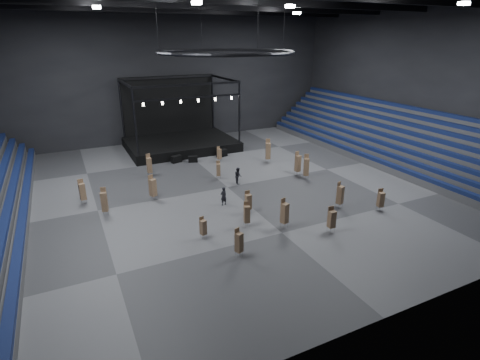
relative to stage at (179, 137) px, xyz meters
name	(u,v)px	position (x,y,z in m)	size (l,w,h in m)	color
floor	(227,187)	(0.00, -16.24, -1.45)	(50.00, 50.00, 0.00)	#4E4E51
wall_back	(166,77)	(0.00, 4.76, 7.55)	(50.00, 0.20, 18.00)	black
wall_front	(412,161)	(0.00, -37.24, 7.55)	(50.00, 0.20, 18.00)	black
wall_right	(417,84)	(25.00, -16.24, 7.55)	(0.20, 42.00, 18.00)	black
bleachers_right	(395,144)	(22.94, -16.24, 0.28)	(7.20, 40.00, 6.40)	#454547
stage	(179,137)	(0.00, 0.00, 0.00)	(14.00, 10.00, 9.20)	black
truss_ring	(226,52)	(0.00, -16.24, 11.55)	(12.30, 12.30, 5.15)	black
roof_girders	(225,0)	(0.00, -16.24, 15.75)	(49.00, 30.35, 0.70)	black
floodlights	(246,5)	(0.00, -20.24, 15.15)	(28.60, 16.60, 0.25)	white
flight_case_left	(176,159)	(-2.32, -6.24, -1.03)	(1.26, 0.63, 0.84)	black
flight_case_mid	(193,159)	(-0.46, -6.97, -1.08)	(1.11, 0.56, 0.74)	black
flight_case_right	(222,153)	(3.59, -6.43, -1.00)	(1.35, 0.67, 0.90)	black
chair_stack_0	(306,167)	(8.53, -17.71, -0.05)	(0.64, 0.64, 2.75)	silver
chair_stack_1	(247,214)	(-2.00, -24.56, -0.32)	(0.56, 0.56, 2.14)	silver
chair_stack_2	(239,242)	(-4.45, -28.23, -0.32)	(0.59, 0.59, 2.15)	silver
chair_stack_3	(285,213)	(0.63, -25.98, -0.16)	(0.63, 0.63, 2.48)	silver
chair_stack_4	(248,201)	(-0.79, -22.44, -0.35)	(0.48, 0.48, 2.05)	silver
chair_stack_5	(219,154)	(2.48, -8.23, -0.44)	(0.51, 0.51, 1.89)	silver
chair_stack_6	(104,201)	(-11.95, -17.49, -0.16)	(0.59, 0.59, 2.52)	silver
chair_stack_7	(381,199)	(9.84, -27.00, -0.36)	(0.57, 0.57, 2.03)	silver
chair_stack_8	(153,187)	(-7.50, -16.12, -0.15)	(0.71, 0.71, 2.46)	silver
chair_stack_9	(203,227)	(-5.80, -24.81, -0.50)	(0.51, 0.51, 1.77)	silver
chair_stack_10	(332,219)	(3.51, -28.22, -0.31)	(0.53, 0.53, 2.13)	silver
chair_stack_11	(340,194)	(7.02, -24.98, -0.18)	(0.64, 0.64, 2.44)	silver
chair_stack_12	(298,163)	(8.41, -16.29, -0.08)	(0.57, 0.57, 2.66)	silver
chair_stack_13	(149,165)	(-6.31, -9.55, -0.16)	(0.51, 0.51, 2.49)	silver
chair_stack_14	(268,151)	(7.68, -11.04, 0.04)	(0.70, 0.70, 2.91)	silver
chair_stack_15	(82,191)	(-13.45, -14.17, -0.21)	(0.58, 0.58, 2.36)	silver
chair_stack_16	(218,169)	(0.14, -13.56, -0.41)	(0.54, 0.54, 1.98)	silver
man_center	(224,196)	(-2.04, -19.97, -0.59)	(0.63, 0.41, 1.73)	black
crew_member	(238,176)	(1.43, -15.76, -0.58)	(0.84, 0.66, 1.74)	black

